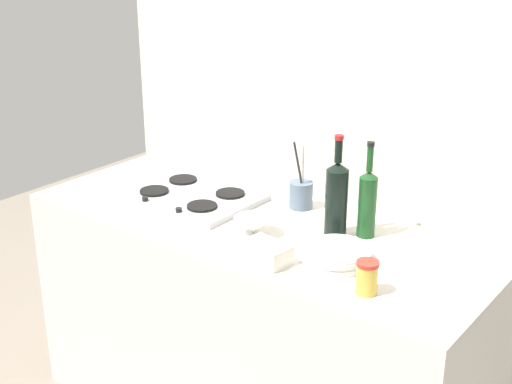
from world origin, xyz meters
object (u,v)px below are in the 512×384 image
mixing_bowl (254,225)px  utensil_crock (301,194)px  stovetop_hob (192,196)px  wine_bottle_leftmost (336,197)px  condiment_jar_front (367,277)px  plate_stack (336,255)px  butter_dish (267,252)px  wine_bottle_mid_left (367,202)px

mixing_bowl → utensil_crock: utensil_crock is taller
stovetop_hob → wine_bottle_leftmost: 0.65m
wine_bottle_leftmost → mixing_bowl: 0.31m
utensil_crock → condiment_jar_front: bearing=-39.0°
utensil_crock → condiment_jar_front: (0.53, -0.43, -0.00)m
plate_stack → butter_dish: size_ratio=1.46×
stovetop_hob → mixing_bowl: mixing_bowl is taller
plate_stack → condiment_jar_front: bearing=-33.2°
stovetop_hob → butter_dish: size_ratio=3.30×
stovetop_hob → wine_bottle_leftmost: wine_bottle_leftmost is taller
stovetop_hob → butter_dish: 0.62m
mixing_bowl → butter_dish: mixing_bowl is taller
plate_stack → mixing_bowl: mixing_bowl is taller
condiment_jar_front → wine_bottle_leftmost: bearing=134.6°
stovetop_hob → plate_stack: 0.76m
plate_stack → wine_bottle_leftmost: bearing=122.7°
stovetop_hob → condiment_jar_front: 0.96m
stovetop_hob → wine_bottle_leftmost: size_ratio=1.40×
stovetop_hob → wine_bottle_mid_left: bearing=9.4°
butter_dish → plate_stack: bearing=35.6°
butter_dish → mixing_bowl: bearing=139.6°
mixing_bowl → butter_dish: bearing=-40.4°
butter_dish → condiment_jar_front: 0.36m
wine_bottle_leftmost → utensil_crock: wine_bottle_leftmost is taller
plate_stack → wine_bottle_leftmost: wine_bottle_leftmost is taller
stovetop_hob → condiment_jar_front: (0.93, -0.24, 0.04)m
plate_stack → condiment_jar_front: size_ratio=2.16×
butter_dish → condiment_jar_front: size_ratio=1.48×
plate_stack → butter_dish: bearing=-144.4°
stovetop_hob → wine_bottle_mid_left: size_ratio=1.48×
plate_stack → mixing_bowl: 0.34m
wine_bottle_leftmost → condiment_jar_front: 0.43m
plate_stack → utensil_crock: utensil_crock is taller
wine_bottle_leftmost → wine_bottle_mid_left: size_ratio=1.06×
butter_dish → wine_bottle_leftmost: bearing=78.2°
mixing_bowl → utensil_crock: size_ratio=0.52×
plate_stack → wine_bottle_mid_left: wine_bottle_mid_left is taller
wine_bottle_leftmost → condiment_jar_front: size_ratio=3.50×
mixing_bowl → butter_dish: 0.21m
utensil_crock → wine_bottle_mid_left: bearing=-12.9°
plate_stack → utensil_crock: bearing=138.4°
plate_stack → wine_bottle_mid_left: 0.26m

